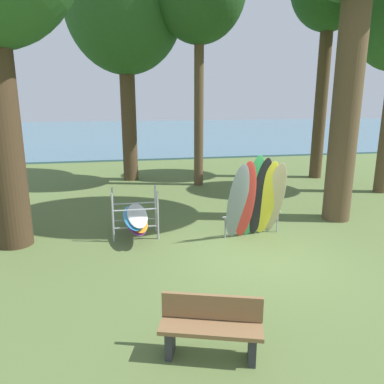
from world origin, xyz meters
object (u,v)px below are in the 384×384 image
at_px(tree_far_left_back, 124,5).
at_px(park_bench, 211,326).
at_px(board_storage_rack, 135,218).
at_px(leaning_board_pile, 256,199).

relative_size(tree_far_left_back, park_bench, 6.70).
xyz_separation_m(board_storage_rack, park_bench, (0.80, -4.83, -0.04)).
xyz_separation_m(leaning_board_pile, board_storage_rack, (-2.96, 0.72, -0.53)).
bearing_deg(park_bench, tree_far_left_back, 93.24).
xyz_separation_m(leaning_board_pile, park_bench, (-2.16, -4.11, -0.57)).
distance_m(tree_far_left_back, leaning_board_pile, 10.16).
bearing_deg(leaning_board_pile, board_storage_rack, 166.34).
relative_size(leaning_board_pile, board_storage_rack, 1.03).
relative_size(board_storage_rack, park_bench, 1.46).
height_order(leaning_board_pile, board_storage_rack, leaning_board_pile).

